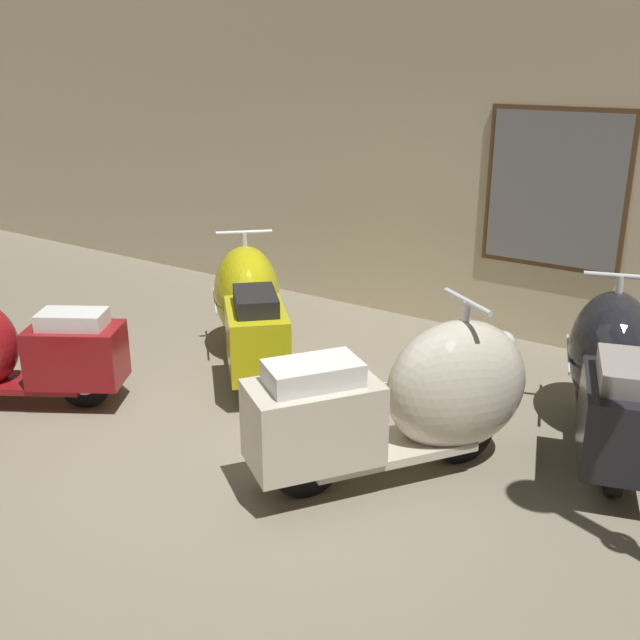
% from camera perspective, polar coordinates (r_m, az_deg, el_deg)
% --- Properties ---
extents(ground_plane, '(60.00, 60.00, 0.00)m').
position_cam_1_polar(ground_plane, '(4.86, -8.62, -10.86)').
color(ground_plane, gray).
extents(showroom_back_wall, '(18.00, 0.24, 3.40)m').
position_cam_1_polar(showroom_back_wall, '(7.03, 9.90, 13.26)').
color(showroom_back_wall, beige).
rests_on(showroom_back_wall, ground).
extents(scooter_1, '(1.57, 1.59, 1.06)m').
position_cam_1_polar(scooter_1, '(6.15, -5.45, 0.97)').
color(scooter_1, black).
rests_on(scooter_1, ground).
extents(scooter_2, '(1.42, 1.77, 1.09)m').
position_cam_1_polar(scooter_2, '(4.54, 7.32, -6.00)').
color(scooter_2, black).
rests_on(scooter_2, ground).
extents(scooter_3, '(1.01, 1.82, 1.07)m').
position_cam_1_polar(scooter_3, '(5.26, 21.60, -3.69)').
color(scooter_3, black).
rests_on(scooter_3, ground).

